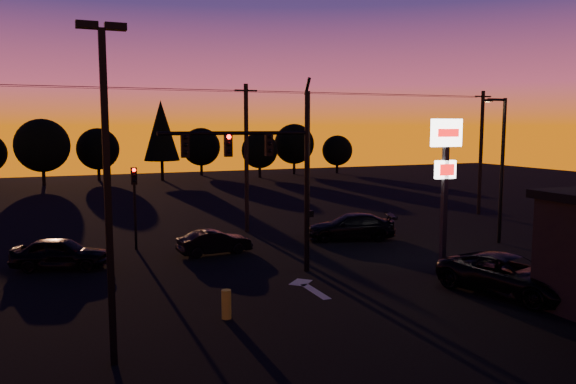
# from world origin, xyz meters

# --- Properties ---
(ground) EXTENTS (120.00, 120.00, 0.00)m
(ground) POSITION_xyz_m (0.00, 0.00, 0.00)
(ground) COLOR black
(ground) RESTS_ON ground
(lane_arrow) EXTENTS (1.20, 3.10, 0.01)m
(lane_arrow) POSITION_xyz_m (0.50, 1.67, 0.01)
(lane_arrow) COLOR beige
(lane_arrow) RESTS_ON ground
(traffic_signal_mast) EXTENTS (6.79, 0.52, 8.58)m
(traffic_signal_mast) POSITION_xyz_m (-0.10, 3.99, 4.94)
(traffic_signal_mast) COLOR black
(traffic_signal_mast) RESTS_ON ground
(secondary_signal) EXTENTS (0.30, 0.31, 4.35)m
(secondary_signal) POSITION_xyz_m (-5.00, 11.49, 2.86)
(secondary_signal) COLOR black
(secondary_signal) RESTS_ON ground
(parking_lot_light) EXTENTS (1.25, 0.30, 9.14)m
(parking_lot_light) POSITION_xyz_m (-7.50, -3.00, 5.27)
(parking_lot_light) COLOR black
(parking_lot_light) RESTS_ON ground
(pylon_sign) EXTENTS (1.50, 0.28, 6.80)m
(pylon_sign) POSITION_xyz_m (7.00, 1.50, 4.91)
(pylon_sign) COLOR black
(pylon_sign) RESTS_ON ground
(streetlight) EXTENTS (1.55, 0.35, 8.00)m
(streetlight) POSITION_xyz_m (13.91, 5.50, 4.42)
(streetlight) COLOR black
(streetlight) RESTS_ON ground
(utility_pole_1) EXTENTS (1.40, 0.26, 9.00)m
(utility_pole_1) POSITION_xyz_m (2.00, 14.00, 4.59)
(utility_pole_1) COLOR black
(utility_pole_1) RESTS_ON ground
(utility_pole_2) EXTENTS (1.40, 0.26, 9.00)m
(utility_pole_2) POSITION_xyz_m (20.00, 14.00, 4.59)
(utility_pole_2) COLOR black
(utility_pole_2) RESTS_ON ground
(power_wires) EXTENTS (36.00, 1.22, 0.07)m
(power_wires) POSITION_xyz_m (2.00, 14.00, 8.57)
(power_wires) COLOR black
(power_wires) RESTS_ON ground
(bollard) EXTENTS (0.33, 0.33, 1.00)m
(bollard) POSITION_xyz_m (-3.61, -0.66, 0.50)
(bollard) COLOR gold
(bollard) RESTS_ON ground
(tree_2) EXTENTS (5.77, 5.78, 7.26)m
(tree_2) POSITION_xyz_m (-10.00, 48.00, 4.37)
(tree_2) COLOR black
(tree_2) RESTS_ON ground
(tree_3) EXTENTS (4.95, 4.95, 6.22)m
(tree_3) POSITION_xyz_m (-4.00, 52.00, 3.75)
(tree_3) COLOR black
(tree_3) RESTS_ON ground
(tree_4) EXTENTS (4.18, 4.18, 9.50)m
(tree_4) POSITION_xyz_m (3.00, 49.00, 5.93)
(tree_4) COLOR black
(tree_4) RESTS_ON ground
(tree_5) EXTENTS (4.95, 4.95, 6.22)m
(tree_5) POSITION_xyz_m (9.00, 54.00, 3.75)
(tree_5) COLOR black
(tree_5) RESTS_ON ground
(tree_6) EXTENTS (4.54, 4.54, 5.71)m
(tree_6) POSITION_xyz_m (15.00, 48.00, 3.43)
(tree_6) COLOR black
(tree_6) RESTS_ON ground
(tree_7) EXTENTS (5.36, 5.36, 6.74)m
(tree_7) POSITION_xyz_m (21.00, 51.00, 4.06)
(tree_7) COLOR black
(tree_7) RESTS_ON ground
(tree_8) EXTENTS (4.12, 4.12, 5.19)m
(tree_8) POSITION_xyz_m (27.00, 50.00, 3.12)
(tree_8) COLOR black
(tree_8) RESTS_ON ground
(car_left) EXTENTS (4.59, 3.05, 1.45)m
(car_left) POSITION_xyz_m (-8.72, 8.68, 0.73)
(car_left) COLOR black
(car_left) RESTS_ON ground
(car_mid) EXTENTS (3.82, 1.61, 1.23)m
(car_mid) POSITION_xyz_m (-1.44, 8.89, 0.61)
(car_mid) COLOR black
(car_mid) RESTS_ON ground
(car_right) EXTENTS (5.50, 3.59, 1.48)m
(car_right) POSITION_xyz_m (6.74, 9.50, 0.74)
(car_right) COLOR black
(car_right) RESTS_ON ground
(suv_parked) EXTENTS (3.96, 5.99, 1.53)m
(suv_parked) POSITION_xyz_m (7.27, -2.24, 0.76)
(suv_parked) COLOR black
(suv_parked) RESTS_ON ground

